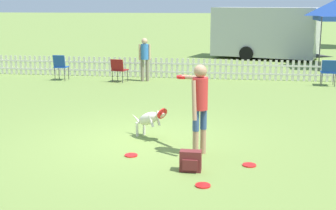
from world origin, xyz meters
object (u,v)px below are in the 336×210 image
handler_person (199,99)px  folding_chair_blue_left (119,68)px  leaping_dog (150,119)px  frisbee_near_dog (203,185)px  backpack_on_grass (191,161)px  frisbee_midfield (131,155)px  folding_chair_green_right (60,65)px  frisbee_near_handler (249,165)px  folding_chair_center (329,70)px  spectator_standing (145,55)px  equipment_trailer (266,32)px

handler_person → folding_chair_blue_left: size_ratio=2.03×
leaping_dog → folding_chair_blue_left: (-2.38, 6.68, 0.07)m
frisbee_near_dog → backpack_on_grass: (-0.25, 0.62, 0.16)m
leaping_dog → frisbee_midfield: size_ratio=3.79×
folding_chair_blue_left → folding_chair_green_right: size_ratio=0.89×
frisbee_near_handler → folding_chair_green_right: 10.40m
frisbee_midfield → folding_chair_blue_left: bearing=106.1°
frisbee_midfield → folding_chair_green_right: bearing=119.2°
frisbee_near_dog → folding_chair_blue_left: (-3.67, 9.07, 0.48)m
backpack_on_grass → folding_chair_blue_left: bearing=112.0°
folding_chair_center → folding_chair_blue_left: bearing=6.0°
folding_chair_blue_left → spectator_standing: 1.02m
handler_person → folding_chair_green_right: bearing=75.2°
frisbee_near_handler → folding_chair_green_right: size_ratio=0.25×
frisbee_near_handler → backpack_on_grass: (-0.97, -0.42, 0.16)m
handler_person → spectator_standing: handler_person is taller
handler_person → frisbee_near_handler: (0.92, -0.51, -1.03)m
frisbee_near_handler → frisbee_near_dog: bearing=-124.6°
handler_person → folding_chair_green_right: handler_person is taller
backpack_on_grass → folding_chair_green_right: (-5.56, 8.50, 0.38)m
folding_chair_blue_left → equipment_trailer: size_ratio=0.14×
handler_person → folding_chair_green_right: 9.43m
handler_person → frisbee_near_dog: 1.87m
handler_person → equipment_trailer: size_ratio=0.28×
handler_person → folding_chair_center: size_ratio=1.88×
frisbee_near_dog → backpack_on_grass: 0.69m
leaping_dog → folding_chair_center: bearing=-175.5°
spectator_standing → frisbee_near_dog: bearing=91.3°
frisbee_near_dog → spectator_standing: size_ratio=0.15×
folding_chair_blue_left → frisbee_midfield: bearing=118.6°
frisbee_near_handler → frisbee_near_dog: same height
frisbee_near_handler → equipment_trailer: bearing=86.4°
backpack_on_grass → spectator_standing: bearing=106.2°
backpack_on_grass → leaping_dog: bearing=120.1°
frisbee_near_dog → folding_chair_green_right: (-5.81, 9.11, 0.54)m
handler_person → frisbee_near_handler: size_ratio=7.07×
backpack_on_grass → folding_chair_green_right: folding_chair_green_right is taller
handler_person → frisbee_near_handler: bearing=-80.3°
frisbee_near_handler → folding_chair_green_right: folding_chair_green_right is taller
folding_chair_center → equipment_trailer: (-1.71, 7.68, 0.79)m
leaping_dog → folding_chair_center: size_ratio=1.01×
backpack_on_grass → spectator_standing: spectator_standing is taller
frisbee_midfield → backpack_on_grass: backpack_on_grass is taller
equipment_trailer → handler_person: bearing=-80.6°
frisbee_near_dog → spectator_standing: 9.88m
frisbee_midfield → folding_chair_center: 9.47m
folding_chair_center → folding_chair_green_right: 9.25m
folding_chair_blue_left → folding_chair_center: bearing=-165.2°
handler_person → backpack_on_grass: 1.27m
frisbee_near_handler → backpack_on_grass: 1.07m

